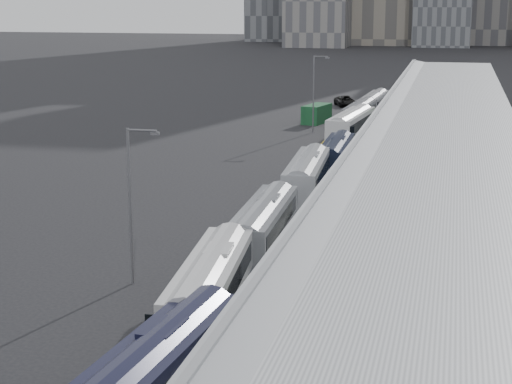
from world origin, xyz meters
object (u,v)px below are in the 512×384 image
(bus_2, at_px, (211,297))
(bus_5, at_px, (336,160))
(bus_4, at_px, (307,183))
(bus_6, at_px, (351,131))
(shipping_container, at_px, (317,114))
(bus_8, at_px, (375,106))
(suv, at_px, (346,101))
(bus_7, at_px, (360,118))
(bus_3, at_px, (264,233))
(street_lamp_near, at_px, (133,196))
(street_lamp_far, at_px, (315,89))

(bus_2, height_order, bus_5, bus_2)
(bus_5, bearing_deg, bus_4, -95.41)
(bus_4, xyz_separation_m, bus_6, (0.14, 29.55, 0.07))
(bus_2, xyz_separation_m, shipping_container, (-6.61, 75.99, -0.38))
(bus_8, relative_size, suv, 2.08)
(bus_2, bearing_deg, bus_8, 84.07)
(bus_7, bearing_deg, bus_3, -85.70)
(bus_4, xyz_separation_m, bus_8, (0.53, 55.35, -0.15))
(bus_6, bearing_deg, bus_7, 97.68)
(bus_2, bearing_deg, bus_5, 83.17)
(bus_6, xyz_separation_m, bus_8, (0.39, 25.79, -0.23))
(bus_7, relative_size, shipping_container, 2.19)
(bus_3, xyz_separation_m, bus_7, (-0.08, 58.80, -0.08))
(bus_5, bearing_deg, bus_6, 90.94)
(bus_3, distance_m, bus_4, 16.22)
(bus_3, xyz_separation_m, street_lamp_near, (-6.34, -7.30, 3.86))
(bus_4, height_order, shipping_container, bus_4)
(bus_7, height_order, suv, bus_7)
(bus_2, relative_size, street_lamp_far, 1.38)
(bus_2, bearing_deg, street_lamp_far, 89.19)
(street_lamp_near, bearing_deg, bus_2, -41.26)
(bus_5, xyz_separation_m, street_lamp_near, (-7.37, -35.30, 3.96))
(suv, bearing_deg, bus_6, -102.96)
(bus_3, relative_size, street_lamp_far, 1.33)
(bus_4, distance_m, bus_8, 55.35)
(bus_8, height_order, shipping_container, bus_8)
(bus_2, relative_size, bus_7, 1.09)
(bus_2, relative_size, bus_6, 0.95)
(bus_4, xyz_separation_m, shipping_container, (-6.73, 46.86, -0.39))
(bus_6, relative_size, street_lamp_far, 1.45)
(bus_8, bearing_deg, shipping_container, -127.24)
(bus_4, xyz_separation_m, street_lamp_near, (-6.53, -23.51, 3.81))
(bus_2, xyz_separation_m, bus_5, (0.97, 40.92, -0.15))
(bus_3, distance_m, bus_6, 45.77)
(bus_3, bearing_deg, bus_2, -91.49)
(bus_5, relative_size, street_lamp_near, 1.28)
(bus_2, distance_m, bus_4, 29.13)
(bus_6, distance_m, street_lamp_near, 53.61)
(bus_5, height_order, shipping_container, bus_5)
(street_lamp_far, bearing_deg, shipping_container, 97.24)
(bus_4, height_order, suv, bus_4)
(bus_6, bearing_deg, street_lamp_near, -91.25)
(bus_5, height_order, street_lamp_far, street_lamp_far)
(bus_6, xyz_separation_m, suv, (-5.31, 36.95, -0.91))
(bus_3, distance_m, street_lamp_near, 10.41)
(bus_4, bearing_deg, bus_5, 82.77)
(bus_3, height_order, bus_8, bus_3)
(bus_3, relative_size, bus_4, 0.96)
(bus_8, xyz_separation_m, suv, (-5.70, 11.15, -0.68))
(bus_7, bearing_deg, bus_8, 90.65)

